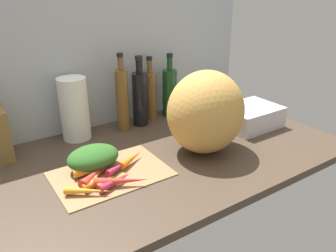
{
  "coord_description": "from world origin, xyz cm",
  "views": [
    {
      "loc": [
        -44.64,
        -96.27,
        60.06
      ],
      "look_at": [
        16.16,
        -5.46,
        12.63
      ],
      "focal_mm": 35.84,
      "sensor_mm": 36.0,
      "label": 1
    }
  ],
  "objects_px": {
    "carrot_3": "(115,181)",
    "carrot_9": "(119,167)",
    "dish_rack": "(250,116)",
    "carrot_4": "(99,182)",
    "winter_squash": "(206,112)",
    "bottle_0": "(122,99)",
    "bottle_2": "(150,94)",
    "bottle_1": "(140,98)",
    "carrot_2": "(114,180)",
    "carrot_5": "(100,172)",
    "carrot_6": "(88,191)",
    "carrot_1": "(121,181)",
    "bottle_3": "(170,92)",
    "carrot_0": "(132,159)",
    "paper_towel_roll": "(74,109)",
    "cutting_board": "(111,173)",
    "carrot_7": "(98,172)",
    "carrot_8": "(92,176)",
    "carrot_10": "(91,171)"
  },
  "relations": [
    {
      "from": "carrot_5",
      "to": "carrot_3",
      "type": "bearing_deg",
      "value": -77.97
    },
    {
      "from": "winter_squash",
      "to": "bottle_2",
      "type": "height_order",
      "value": "winter_squash"
    },
    {
      "from": "carrot_3",
      "to": "carrot_6",
      "type": "xyz_separation_m",
      "value": [
        -0.09,
        0.0,
        -0.0
      ]
    },
    {
      "from": "carrot_8",
      "to": "bottle_1",
      "type": "relative_size",
      "value": 0.35
    },
    {
      "from": "carrot_3",
      "to": "carrot_9",
      "type": "bearing_deg",
      "value": 57.58
    },
    {
      "from": "carrot_1",
      "to": "bottle_3",
      "type": "bearing_deg",
      "value": 42.4
    },
    {
      "from": "dish_rack",
      "to": "carrot_4",
      "type": "bearing_deg",
      "value": -173.7
    },
    {
      "from": "carrot_1",
      "to": "carrot_5",
      "type": "relative_size",
      "value": 1.06
    },
    {
      "from": "carrot_3",
      "to": "carrot_7",
      "type": "bearing_deg",
      "value": 101.74
    },
    {
      "from": "carrot_5",
      "to": "paper_towel_roll",
      "type": "distance_m",
      "value": 0.36
    },
    {
      "from": "carrot_0",
      "to": "bottle_1",
      "type": "xyz_separation_m",
      "value": [
        0.21,
        0.3,
        0.11
      ]
    },
    {
      "from": "carrot_7",
      "to": "bottle_0",
      "type": "height_order",
      "value": "bottle_0"
    },
    {
      "from": "carrot_6",
      "to": "carrot_5",
      "type": "bearing_deg",
      "value": 49.24
    },
    {
      "from": "carrot_7",
      "to": "paper_towel_roll",
      "type": "bearing_deg",
      "value": 81.94
    },
    {
      "from": "carrot_2",
      "to": "carrot_3",
      "type": "distance_m",
      "value": 0.01
    },
    {
      "from": "paper_towel_roll",
      "to": "cutting_board",
      "type": "bearing_deg",
      "value": -91.28
    },
    {
      "from": "carrot_7",
      "to": "bottle_2",
      "type": "xyz_separation_m",
      "value": [
        0.42,
        0.36,
        0.1
      ]
    },
    {
      "from": "carrot_6",
      "to": "dish_rack",
      "type": "xyz_separation_m",
      "value": [
        0.8,
        0.11,
        0.03
      ]
    },
    {
      "from": "carrot_0",
      "to": "bottle_1",
      "type": "distance_m",
      "value": 0.38
    },
    {
      "from": "dish_rack",
      "to": "carrot_7",
      "type": "bearing_deg",
      "value": -178.39
    },
    {
      "from": "carrot_7",
      "to": "carrot_0",
      "type": "bearing_deg",
      "value": 5.02
    },
    {
      "from": "carrot_1",
      "to": "carrot_9",
      "type": "height_order",
      "value": "carrot_1"
    },
    {
      "from": "carrot_2",
      "to": "paper_towel_roll",
      "type": "bearing_deg",
      "value": 86.47
    },
    {
      "from": "winter_squash",
      "to": "bottle_0",
      "type": "relative_size",
      "value": 0.93
    },
    {
      "from": "bottle_3",
      "to": "carrot_1",
      "type": "bearing_deg",
      "value": -137.6
    },
    {
      "from": "carrot_3",
      "to": "carrot_8",
      "type": "distance_m",
      "value": 0.08
    },
    {
      "from": "carrot_2",
      "to": "carrot_6",
      "type": "height_order",
      "value": "carrot_6"
    },
    {
      "from": "carrot_0",
      "to": "carrot_7",
      "type": "xyz_separation_m",
      "value": [
        -0.13,
        -0.01,
        -0.0
      ]
    },
    {
      "from": "cutting_board",
      "to": "bottle_3",
      "type": "distance_m",
      "value": 0.59
    },
    {
      "from": "carrot_6",
      "to": "bottle_3",
      "type": "xyz_separation_m",
      "value": [
        0.58,
        0.42,
        0.1
      ]
    },
    {
      "from": "carrot_2",
      "to": "bottle_0",
      "type": "relative_size",
      "value": 0.37
    },
    {
      "from": "carrot_4",
      "to": "carrot_8",
      "type": "distance_m",
      "value": 0.04
    },
    {
      "from": "carrot_2",
      "to": "carrot_5",
      "type": "distance_m",
      "value": 0.07
    },
    {
      "from": "paper_towel_roll",
      "to": "bottle_3",
      "type": "height_order",
      "value": "bottle_3"
    },
    {
      "from": "carrot_6",
      "to": "bottle_0",
      "type": "xyz_separation_m",
      "value": [
        0.32,
        0.39,
        0.12
      ]
    },
    {
      "from": "carrot_9",
      "to": "bottle_2",
      "type": "height_order",
      "value": "bottle_2"
    },
    {
      "from": "carrot_5",
      "to": "bottle_1",
      "type": "bearing_deg",
      "value": 43.29
    },
    {
      "from": "carrot_4",
      "to": "carrot_5",
      "type": "height_order",
      "value": "carrot_4"
    },
    {
      "from": "bottle_3",
      "to": "carrot_9",
      "type": "bearing_deg",
      "value": -141.98
    },
    {
      "from": "carrot_0",
      "to": "bottle_0",
      "type": "height_order",
      "value": "bottle_0"
    },
    {
      "from": "carrot_10",
      "to": "bottle_0",
      "type": "xyz_separation_m",
      "value": [
        0.27,
        0.29,
        0.12
      ]
    },
    {
      "from": "carrot_5",
      "to": "bottle_0",
      "type": "xyz_separation_m",
      "value": [
        0.25,
        0.31,
        0.12
      ]
    },
    {
      "from": "bottle_1",
      "to": "carrot_2",
      "type": "bearing_deg",
      "value": -129.27
    },
    {
      "from": "carrot_2",
      "to": "winter_squash",
      "type": "distance_m",
      "value": 0.42
    },
    {
      "from": "carrot_4",
      "to": "winter_squash",
      "type": "distance_m",
      "value": 0.46
    },
    {
      "from": "carrot_7",
      "to": "bottle_2",
      "type": "relative_size",
      "value": 0.58
    },
    {
      "from": "winter_squash",
      "to": "cutting_board",
      "type": "bearing_deg",
      "value": 174.58
    },
    {
      "from": "cutting_board",
      "to": "bottle_0",
      "type": "xyz_separation_m",
      "value": [
        0.21,
        0.31,
        0.14
      ]
    },
    {
      "from": "carrot_2",
      "to": "bottle_0",
      "type": "bearing_deg",
      "value": 59.19
    },
    {
      "from": "carrot_2",
      "to": "carrot_3",
      "type": "bearing_deg",
      "value": -101.47
    }
  ]
}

